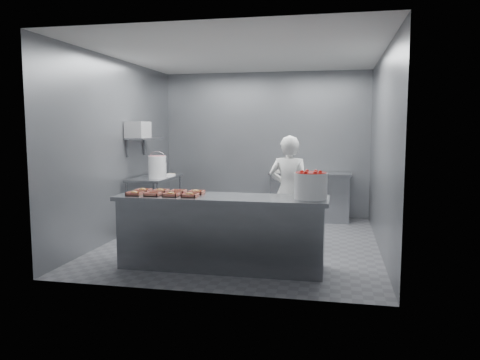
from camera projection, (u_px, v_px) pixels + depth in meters
name	position (u px, v px, depth m)	size (l,w,h in m)	color
floor	(243.00, 242.00, 7.14)	(4.50, 4.50, 0.00)	#4C4C51
ceiling	(243.00, 54.00, 6.82)	(4.50, 4.50, 0.00)	white
wall_back	(265.00, 145.00, 9.17)	(4.00, 0.04, 2.80)	slate
wall_left	(119.00, 149.00, 7.38)	(0.04, 4.50, 2.80)	slate
wall_right	(382.00, 151.00, 6.58)	(0.04, 4.50, 2.80)	slate
service_counter	(222.00, 232.00, 5.77)	(2.60, 0.70, 0.90)	slate
prep_table	(155.00, 195.00, 7.98)	(0.60, 1.20, 0.90)	slate
back_counter	(310.00, 196.00, 8.76)	(1.50, 0.60, 0.90)	slate
wall_shelf	(145.00, 138.00, 7.91)	(0.35, 0.90, 0.03)	slate
tray_0	(135.00, 193.00, 5.81)	(0.19, 0.18, 0.06)	tan
tray_1	(153.00, 194.00, 5.76)	(0.19, 0.18, 0.04)	tan
tray_2	(171.00, 194.00, 5.71)	(0.19, 0.18, 0.06)	tan
tray_3	(190.00, 195.00, 5.66)	(0.19, 0.18, 0.06)	tan
tray_4	(143.00, 190.00, 6.07)	(0.19, 0.18, 0.06)	tan
tray_5	(161.00, 191.00, 6.02)	(0.19, 0.18, 0.06)	tan
tray_6	(179.00, 192.00, 5.97)	(0.19, 0.18, 0.04)	tan
tray_7	(196.00, 192.00, 5.92)	(0.19, 0.18, 0.06)	tan
worker	(289.00, 191.00, 6.82)	(0.59, 0.39, 1.62)	white
strawberry_tub	(311.00, 185.00, 5.49)	(0.38, 0.38, 0.32)	white
glaze_bucket	(157.00, 167.00, 7.68)	(0.31, 0.29, 0.45)	white
bucket_lid	(165.00, 175.00, 8.05)	(0.34, 0.34, 0.03)	white
rag	(171.00, 174.00, 8.33)	(0.13, 0.11, 0.02)	#CCB28C
appliance	(138.00, 130.00, 7.63)	(0.31, 0.36, 0.27)	gray
paper_stack	(284.00, 171.00, 8.80)	(0.30, 0.22, 0.04)	silver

